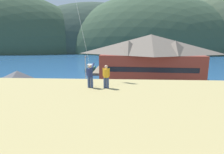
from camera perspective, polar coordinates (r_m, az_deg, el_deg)
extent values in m
plane|color=#66604C|center=(25.24, -2.94, -12.47)|extent=(600.00, 600.00, 0.00)
cube|color=gray|center=(29.83, -1.91, -8.44)|extent=(40.00, 20.00, 0.10)
cube|color=navy|center=(83.55, 1.46, 4.72)|extent=(360.00, 84.00, 0.03)
ellipsoid|color=#334733|center=(162.69, -31.23, 6.49)|extent=(138.23, 49.03, 85.66)
ellipsoid|color=#2D3D33|center=(145.53, -6.62, 7.69)|extent=(123.68, 48.17, 72.42)
ellipsoid|color=#334733|center=(141.64, 11.58, 7.41)|extent=(129.66, 66.89, 81.45)
cube|color=brown|center=(45.95, 11.53, 2.78)|extent=(23.64, 11.34, 6.67)
cube|color=black|center=(40.89, 12.16, 2.13)|extent=(19.64, 1.14, 1.10)
pyramid|color=#60564C|center=(45.42, 11.82, 9.79)|extent=(25.08, 12.43, 4.55)
pyramid|color=#60564C|center=(43.50, 5.08, 9.04)|extent=(5.85, 5.85, 3.18)
pyramid|color=#60564C|center=(44.50, 18.76, 8.52)|extent=(5.85, 5.85, 3.18)
cube|color=#474C56|center=(34.27, -26.57, -4.15)|extent=(5.91, 5.88, 3.37)
pyramid|color=#47474C|center=(33.69, -26.98, 0.17)|extent=(6.40, 6.46, 1.89)
cube|color=black|center=(32.05, -28.48, -6.33)|extent=(1.10, 0.16, 2.36)
cube|color=#70604C|center=(59.30, -3.54, 2.09)|extent=(3.20, 14.13, 0.70)
cube|color=#23564C|center=(60.94, -6.64, 2.39)|extent=(2.47, 7.00, 0.90)
cube|color=#33665B|center=(60.85, -6.65, 2.88)|extent=(2.40, 6.79, 0.16)
cube|color=silver|center=(60.26, -6.76, 3.39)|extent=(1.63, 2.13, 1.10)
cube|color=navy|center=(62.17, -0.16, 2.66)|extent=(2.64, 6.37, 0.90)
cube|color=navy|center=(62.09, -0.16, 3.14)|extent=(2.56, 6.18, 0.16)
cube|color=silver|center=(61.53, -0.14, 3.65)|extent=(1.58, 2.00, 1.10)
cube|color=red|center=(32.54, 14.73, -5.65)|extent=(4.31, 2.08, 0.80)
cube|color=#B11A15|center=(32.37, 15.06, -4.38)|extent=(2.20, 1.74, 0.70)
cube|color=black|center=(32.38, 15.06, -4.44)|extent=(2.25, 1.77, 0.32)
cylinder|color=black|center=(33.18, 12.00, -5.90)|extent=(0.65, 0.26, 0.64)
cylinder|color=black|center=(31.48, 12.72, -6.91)|extent=(0.65, 0.26, 0.64)
cylinder|color=black|center=(33.88, 16.53, -5.77)|extent=(0.65, 0.26, 0.64)
cylinder|color=black|center=(32.22, 17.48, -6.74)|extent=(0.65, 0.26, 0.64)
cube|color=black|center=(31.89, -16.77, -6.13)|extent=(4.22, 1.86, 0.80)
cube|color=black|center=(31.62, -16.60, -4.85)|extent=(2.12, 1.63, 0.70)
cube|color=black|center=(31.63, -16.59, -4.92)|extent=(2.16, 1.66, 0.32)
cylinder|color=black|center=(33.31, -18.38, -6.19)|extent=(0.64, 0.23, 0.64)
cylinder|color=black|center=(31.72, -19.64, -7.19)|extent=(0.64, 0.23, 0.64)
cylinder|color=black|center=(32.39, -13.88, -6.44)|extent=(0.64, 0.23, 0.64)
cylinder|color=black|center=(30.74, -14.93, -7.49)|extent=(0.64, 0.23, 0.64)
cube|color=silver|center=(28.13, -21.26, -8.88)|extent=(4.28, 2.00, 0.80)
cube|color=beige|center=(27.83, -21.09, -7.45)|extent=(2.17, 1.70, 0.70)
cube|color=black|center=(27.84, -21.08, -7.52)|extent=(2.22, 1.73, 0.32)
cylinder|color=black|center=(29.57, -23.04, -8.84)|extent=(0.65, 0.25, 0.64)
cylinder|color=black|center=(28.02, -24.53, -10.12)|extent=(0.65, 0.25, 0.64)
cylinder|color=black|center=(28.61, -17.95, -9.15)|extent=(0.65, 0.25, 0.64)
cylinder|color=black|center=(27.00, -19.18, -10.51)|extent=(0.65, 0.25, 0.64)
cube|color=red|center=(25.43, 3.90, -10.28)|extent=(4.22, 1.85, 0.80)
cube|color=#B11A15|center=(25.16, 3.58, -8.69)|extent=(2.12, 1.63, 0.70)
cube|color=black|center=(25.17, 3.57, -8.77)|extent=(2.16, 1.66, 0.32)
cylinder|color=black|center=(24.79, 7.11, -11.96)|extent=(0.64, 0.23, 0.64)
cylinder|color=black|center=(26.47, 6.89, -10.36)|extent=(0.64, 0.23, 0.64)
cylinder|color=black|center=(24.78, 0.65, -11.88)|extent=(0.64, 0.23, 0.64)
cylinder|color=black|center=(26.46, 0.88, -10.28)|extent=(0.64, 0.23, 0.64)
cube|color=black|center=(31.12, -5.10, -6.11)|extent=(4.35, 2.17, 0.80)
cube|color=black|center=(30.86, -4.85, -4.80)|extent=(2.24, 1.78, 0.70)
cube|color=black|center=(30.87, -4.85, -4.86)|extent=(2.28, 1.82, 0.32)
cylinder|color=black|center=(32.42, -7.07, -6.15)|extent=(0.66, 0.28, 0.64)
cylinder|color=black|center=(30.75, -7.98, -7.19)|extent=(0.66, 0.28, 0.64)
cylinder|color=black|center=(31.82, -2.29, -6.42)|extent=(0.66, 0.28, 0.64)
cylinder|color=black|center=(30.11, -2.94, -7.50)|extent=(0.66, 0.28, 0.64)
cube|color=black|center=(27.79, 23.95, -9.36)|extent=(4.31, 2.08, 0.80)
cube|color=black|center=(27.48, 23.79, -7.92)|extent=(2.21, 1.74, 0.70)
cube|color=black|center=(27.49, 23.79, -7.99)|extent=(2.25, 1.78, 0.32)
cylinder|color=black|center=(27.77, 27.27, -10.57)|extent=(0.65, 0.26, 0.64)
cylinder|color=black|center=(29.28, 25.60, -9.27)|extent=(0.65, 0.26, 0.64)
cylinder|color=black|center=(26.62, 21.98, -11.05)|extent=(0.65, 0.26, 0.64)
cylinder|color=black|center=(28.19, 20.55, -9.65)|extent=(0.65, 0.26, 0.64)
cylinder|color=#ADADB2|center=(34.70, -8.04, 0.52)|extent=(0.16, 0.16, 7.08)
cube|color=#4C4C51|center=(34.54, -8.10, 6.24)|extent=(0.24, 0.70, 0.20)
cylinder|color=#384770|center=(14.14, -7.11, -1.60)|extent=(0.20, 0.20, 0.82)
cylinder|color=#384770|center=(14.08, -6.25, -1.64)|extent=(0.20, 0.20, 0.82)
cylinder|color=navy|center=(13.96, -6.75, 1.30)|extent=(0.40, 0.40, 0.64)
sphere|color=tan|center=(13.88, -6.80, 3.24)|extent=(0.24, 0.24, 0.24)
cylinder|color=navy|center=(14.00, -5.88, 3.42)|extent=(0.18, 0.56, 0.43)
cylinder|color=navy|center=(14.01, -7.62, 1.60)|extent=(0.11, 0.11, 0.60)
cylinder|color=#384770|center=(13.92, -2.21, -1.73)|extent=(0.20, 0.20, 0.82)
cylinder|color=#384770|center=(13.85, -1.36, -1.80)|extent=(0.20, 0.20, 0.82)
cylinder|color=gold|center=(13.73, -1.80, 1.19)|extent=(0.40, 0.40, 0.64)
sphere|color=tan|center=(13.65, -1.82, 3.18)|extent=(0.24, 0.24, 0.24)
cylinder|color=gold|center=(13.79, -2.67, 1.53)|extent=(0.11, 0.11, 0.60)
cylinder|color=gold|center=(13.65, -0.93, 1.43)|extent=(0.11, 0.11, 0.60)
cylinder|color=silver|center=(16.48, -10.21, 18.51)|extent=(3.06, 4.37, 11.28)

